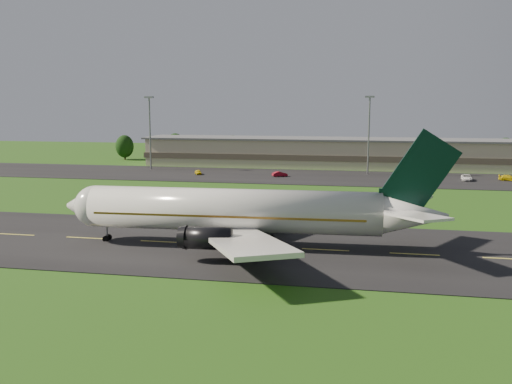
% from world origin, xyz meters
% --- Properties ---
extents(ground, '(360.00, 360.00, 0.00)m').
position_xyz_m(ground, '(0.00, 0.00, 0.00)').
color(ground, '#204511').
rests_on(ground, ground).
extents(taxiway, '(220.00, 30.00, 0.10)m').
position_xyz_m(taxiway, '(0.00, 0.00, 0.05)').
color(taxiway, black).
rests_on(taxiway, ground).
extents(apron, '(260.00, 30.00, 0.10)m').
position_xyz_m(apron, '(0.00, 72.00, 0.05)').
color(apron, black).
rests_on(apron, ground).
extents(airliner, '(51.29, 42.15, 15.57)m').
position_xyz_m(airliner, '(-11.19, 0.04, 4.66)').
color(airliner, silver).
rests_on(airliner, ground).
extents(terminal, '(145.00, 16.00, 8.40)m').
position_xyz_m(terminal, '(6.40, 96.18, 3.99)').
color(terminal, '#C7B398').
rests_on(terminal, ground).
extents(light_mast_west, '(2.40, 1.20, 20.35)m').
position_xyz_m(light_mast_west, '(-55.00, 80.00, 12.74)').
color(light_mast_west, gray).
rests_on(light_mast_west, ground).
extents(light_mast_centre, '(2.40, 1.20, 20.35)m').
position_xyz_m(light_mast_centre, '(5.00, 80.00, 12.74)').
color(light_mast_centre, gray).
rests_on(light_mast_centre, ground).
extents(tree_line, '(196.16, 9.60, 10.48)m').
position_xyz_m(tree_line, '(43.38, 105.61, 5.03)').
color(tree_line, black).
rests_on(tree_line, ground).
extents(service_vehicle_a, '(2.80, 3.66, 1.16)m').
position_xyz_m(service_vehicle_a, '(-38.39, 70.89, 0.68)').
color(service_vehicle_a, yellow).
rests_on(service_vehicle_a, apron).
extents(service_vehicle_b, '(4.07, 3.02, 1.28)m').
position_xyz_m(service_vehicle_b, '(-16.79, 70.55, 0.74)').
color(service_vehicle_b, maroon).
rests_on(service_vehicle_b, apron).
extents(service_vehicle_c, '(2.77, 5.29, 1.42)m').
position_xyz_m(service_vehicle_c, '(28.42, 72.04, 0.81)').
color(service_vehicle_c, white).
rests_on(service_vehicle_c, apron).
extents(service_vehicle_d, '(5.08, 3.00, 1.38)m').
position_xyz_m(service_vehicle_d, '(38.36, 73.52, 0.79)').
color(service_vehicle_d, yellow).
rests_on(service_vehicle_d, apron).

